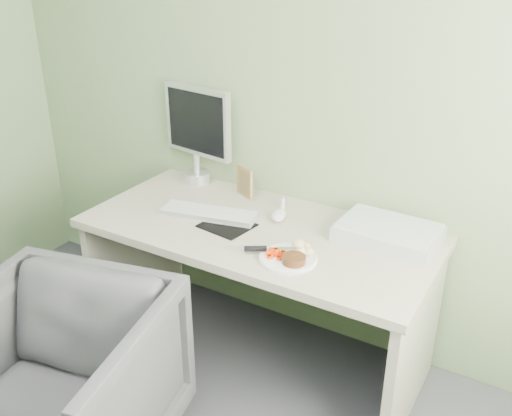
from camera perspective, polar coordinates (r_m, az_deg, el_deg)
The scene contains 15 objects.
wall_back at distance 2.68m, azimuth 4.40°, elevation 13.16°, with size 3.50×3.50×0.00m, color #6B855D.
desk at distance 2.67m, azimuth 0.22°, elevation -5.44°, with size 1.60×0.75×0.73m.
plate at distance 2.33m, azimuth 3.23°, elevation -5.06°, with size 0.24×0.24×0.01m, color white.
steak at distance 2.28m, azimuth 3.81°, elevation -5.15°, with size 0.09×0.09×0.03m, color black.
potato_pile at distance 2.33m, azimuth 4.66°, elevation -4.06°, with size 0.10×0.07×0.05m, color tan.
carrot_heap at distance 2.31m, azimuth 1.95°, elevation -4.48°, with size 0.06×0.05×0.04m, color #FF3705.
steak_knife at distance 2.36m, azimuth 0.89°, elevation -4.09°, with size 0.22×0.15×0.02m.
mousepad at distance 2.60m, azimuth -2.92°, elevation -1.75°, with size 0.22×0.19×0.00m, color black.
keyboard at distance 2.69m, azimuth -4.73°, elevation -0.48°, with size 0.45×0.13×0.02m, color white.
computer_mouse at distance 2.64m, azimuth 2.28°, elevation -0.76°, with size 0.06×0.12×0.04m, color white.
photo_frame at distance 2.87m, azimuth -1.14°, elevation 2.66°, with size 0.12×0.01×0.15m, color olive.
eyedrop_bottle at distance 2.75m, azimuth 2.71°, elevation 0.57°, with size 0.02×0.02×0.07m.
scanner at distance 2.52m, azimuth 13.09°, elevation -2.50°, with size 0.42×0.28×0.07m, color #B5B7BD.
monitor at distance 2.99m, azimuth -5.89°, elevation 7.81°, with size 0.43×0.14×0.51m.
desk_chair at distance 2.40m, azimuth -19.20°, elevation -16.52°, with size 0.78×0.80×0.73m, color #37363B.
Camera 1 is at (1.16, -0.36, 1.91)m, focal length 40.00 mm.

